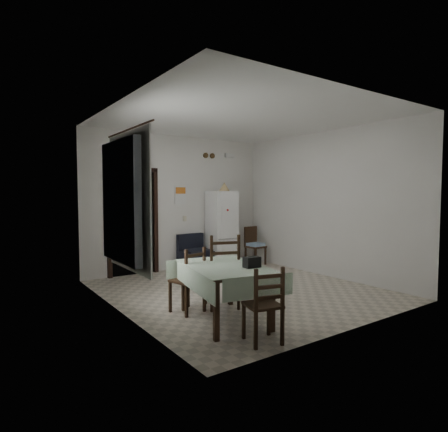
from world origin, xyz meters
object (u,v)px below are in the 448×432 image
fridge (221,229)px  dining_chair_far_left (187,280)px  dining_chair_far_right (222,270)px  dining_table (224,293)px  dining_chair_near_head (263,304)px  corner_chair (256,246)px  navy_seat (195,252)px

fridge → dining_chair_far_left: size_ratio=1.87×
dining_chair_far_left → dining_chair_far_right: (0.53, -0.08, 0.08)m
dining_table → dining_chair_near_head: size_ratio=1.61×
fridge → corner_chair: 0.92m
fridge → dining_chair_near_head: bearing=-116.0°
dining_chair_near_head → fridge: bearing=-104.2°
corner_chair → dining_chair_far_left: bearing=-148.4°
navy_seat → dining_chair_near_head: 4.10m
corner_chair → dining_chair_far_left: (-3.03, -2.16, 0.02)m
navy_seat → corner_chair: size_ratio=0.87×
fridge → dining_chair_far_right: (-1.73, -2.52, -0.32)m
dining_chair_far_right → dining_chair_near_head: 1.39m
corner_chair → dining_chair_near_head: corner_chair is taller
navy_seat → dining_table: 3.30m
dining_table → dining_chair_far_right: bearing=70.2°
navy_seat → corner_chair: bearing=-12.8°
dining_table → dining_chair_far_left: dining_chair_far_left is taller
fridge → navy_seat: 0.83m
corner_chair → dining_chair_near_head: (-2.86, -3.57, -0.01)m
dining_chair_far_left → dining_chair_near_head: size_ratio=1.06×
dining_table → dining_chair_near_head: dining_chair_near_head is taller
corner_chair → dining_chair_far_right: (-2.50, -2.24, 0.10)m
fridge → navy_seat: (-0.69, 0.00, -0.47)m
navy_seat → dining_table: (-1.34, -3.02, -0.02)m
navy_seat → corner_chair: (1.46, -0.28, 0.06)m
dining_chair_far_right → dining_chair_near_head: size_ratio=1.24×
corner_chair → dining_chair_near_head: 4.58m
dining_chair_far_right → dining_chair_far_left: bearing=11.2°
fridge → navy_seat: size_ratio=2.23×
dining_chair_near_head → dining_table: bearing=-80.1°
dining_chair_far_left → dining_chair_near_head: bearing=83.8°
navy_seat → dining_chair_far_left: dining_chair_far_left is taller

